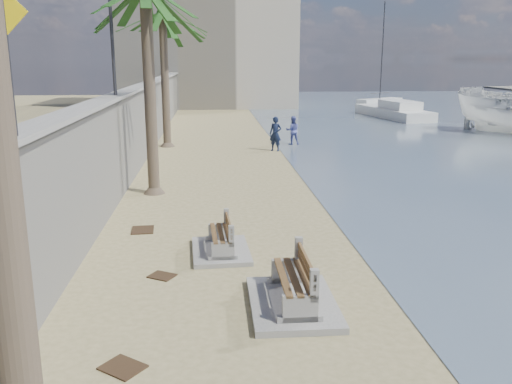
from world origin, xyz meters
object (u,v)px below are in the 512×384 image
palm_back (162,15)px  person_a (275,131)px  person_b (293,129)px  sailboat_west (380,101)px  yacht_far (393,113)px  bench_near (293,285)px  bench_far (221,239)px

palm_back → person_a: (5.98, -1.97, -6.11)m
palm_back → person_b: palm_back is taller
sailboat_west → yacht_far: bearing=-102.9°
sailboat_west → bench_near: bearing=-109.1°
person_b → sailboat_west: 31.73m
bench_far → palm_back: 19.22m
yacht_far → sailboat_west: sailboat_west is taller
sailboat_west → person_a: bearing=-116.6°
person_b → sailboat_west: sailboat_west is taller
person_b → yacht_far: bearing=-129.2°
bench_near → palm_back: (-4.08, 21.00, 6.72)m
person_b → sailboat_west: size_ratio=0.17×
bench_near → sailboat_west: (17.21, 49.63, -0.08)m
bench_near → bench_far: bench_near is taller
person_a → person_b: person_a is taller
bench_near → person_a: (1.89, 19.03, 0.61)m
sailboat_west → person_b: bearing=-116.3°
palm_back → person_b: bearing=1.5°
person_a → yacht_far: bearing=82.1°
palm_back → sailboat_west: size_ratio=0.75×
bench_far → sailboat_west: size_ratio=0.20×
bench_near → sailboat_west: size_ratio=0.23×
palm_back → yacht_far: bearing=38.9°
palm_back → person_b: (7.24, 0.19, -6.27)m
palm_back → yacht_far: (18.06, 14.56, -6.83)m
bench_near → yacht_far: 38.21m
bench_far → person_a: bearing=78.3°
yacht_far → sailboat_west: 14.44m
person_a → person_b: size_ratio=1.17×
bench_far → palm_back: palm_back is taller
person_a → bench_near: bearing=-67.5°
bench_near → person_b: 21.43m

